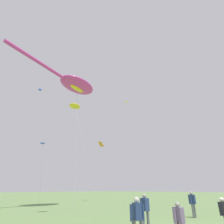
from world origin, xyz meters
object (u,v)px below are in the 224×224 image
Objects in this scene: big_show_kite at (76,85)px; person_dark_jacket at (137,217)px; small_kite_diamond_red at (40,90)px; person_brown_coat at (145,208)px; small_kite_triangle_green at (126,104)px; small_kite_stunt_black at (75,107)px; small_kite_tiny_distant at (100,145)px; small_kite_bird_shape at (43,145)px; person_grey_haired_man at (179,220)px; person_short_left at (192,202)px.

big_show_kite is 10.28× the size of person_dark_jacket.
big_show_kite is 0.87× the size of small_kite_diamond_red.
small_kite_diamond_red reaches higher than person_brown_coat.
small_kite_triangle_green is 1.79× the size of small_kite_stunt_black.
small_kite_tiny_distant is 1.24× the size of small_kite_bird_shape.
small_kite_diamond_red is (4.69, 24.86, 17.20)m from person_grey_haired_man.
small_kite_tiny_distant reaches higher than small_kite_bird_shape.
big_show_kite reaches higher than person_short_left.
small_kite_bird_shape reaches higher than person_dark_jacket.
small_kite_stunt_black is (-13.77, -10.51, -0.04)m from small_kite_tiny_distant.
person_short_left is (7.58, 2.27, 0.17)m from person_grey_haired_man.
person_brown_coat reaches higher than person_dark_jacket.
person_dark_jacket is 0.16× the size of small_kite_tiny_distant.
person_short_left is 20.82m from small_kite_bird_shape.
big_show_kite is at bearing 116.07° from small_kite_bird_shape.
person_grey_haired_man is 0.08× the size of small_kite_diamond_red.
person_brown_coat is 5.95m from person_short_left.
small_kite_tiny_distant is 0.55× the size of small_kite_diamond_red.
person_brown_coat is 24.74m from small_kite_tiny_distant.
small_kite_stunt_black is 0.52× the size of small_kite_diamond_red.
person_short_left is 0.09× the size of small_kite_diamond_red.
person_dark_jacket is 28.23m from small_kite_triangle_green.
person_dark_jacket is at bearing 95.09° from small_kite_bird_shape.
person_short_left is 0.21× the size of small_kite_bird_shape.
small_kite_diamond_red is (-0.97, 9.31, 2.38)m from big_show_kite.
big_show_kite is 21.62m from person_dark_jacket.
big_show_kite is 0.93× the size of small_kite_triangle_green.
person_short_left is at bearing -55.00° from small_kite_triangle_green.
small_kite_bird_shape is (6.18, 20.60, 6.95)m from person_dark_jacket.
small_kite_triangle_green is (15.81, 13.06, 15.78)m from person_brown_coat.
person_dark_jacket is at bearing -15.31° from small_kite_diamond_red.
person_grey_haired_man is at bearing -127.80° from small_kite_tiny_distant.
small_kite_diamond_red is at bearing 4.44° from person_grey_haired_man.
small_kite_bird_shape is 10.62m from small_kite_diamond_red.
small_kite_stunt_black is (-15.24, -5.27, -7.35)m from small_kite_triangle_green.
big_show_kite is at bearing -153.21° from small_kite_tiny_distant.
small_kite_diamond_red reaches higher than small_kite_tiny_distant.
small_kite_triangle_green reaches higher than person_dark_jacket.
person_grey_haired_man is 1.54m from person_dark_jacket.
small_kite_triangle_green reaches higher than small_kite_tiny_distant.
small_kite_triangle_green is (1.48, -5.24, 7.31)m from small_kite_tiny_distant.
small_kite_stunt_black is (3.19, 9.14, 8.46)m from person_dark_jacket.
small_kite_tiny_distant is (14.34, 18.30, 8.47)m from person_brown_coat.
small_kite_triangle_green is at bearing 23.28° from small_kite_stunt_black.
small_kite_triangle_green is 17.72m from small_kite_stunt_black.
small_kite_diamond_red is (3.06, 22.33, 17.07)m from person_brown_coat.
small_kite_diamond_red is (-0.51, 3.08, 10.15)m from small_kite_bird_shape.
small_kite_bird_shape is at bearing 8.10° from person_brown_coat.
person_dark_jacket is 29.76m from small_kite_diamond_red.
person_brown_coat is 20.76m from small_kite_bird_shape.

